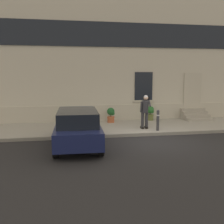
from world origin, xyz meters
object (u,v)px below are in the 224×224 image
(person_on_phone, at_px, (145,110))
(planter_terracotta, at_px, (111,115))
(bollard_near_person, at_px, (158,119))
(planter_cream, at_px, (67,115))
(hatchback_car_navy, at_px, (78,127))
(planter_olive, at_px, (150,113))

(person_on_phone, distance_m, planter_terracotta, 2.57)
(bollard_near_person, height_order, planter_cream, bollard_near_person)
(bollard_near_person, distance_m, person_on_phone, 0.83)
(hatchback_car_navy, relative_size, planter_terracotta, 4.78)
(planter_cream, height_order, planter_olive, same)
(planter_olive, bearing_deg, hatchback_car_navy, -135.13)
(bollard_near_person, distance_m, planter_cream, 5.16)
(person_on_phone, distance_m, planter_olive, 2.70)
(hatchback_car_navy, bearing_deg, planter_terracotta, 63.72)
(hatchback_car_navy, bearing_deg, planter_cream, 95.39)
(planter_terracotta, relative_size, planter_olive, 1.00)
(hatchback_car_navy, relative_size, planter_olive, 4.78)
(hatchback_car_navy, distance_m, planter_terracotta, 4.69)
(planter_cream, relative_size, planter_terracotta, 1.00)
(bollard_near_person, bearing_deg, hatchback_car_navy, -157.59)
(hatchback_car_navy, bearing_deg, person_on_phone, 31.44)
(bollard_near_person, bearing_deg, planter_terracotta, 126.93)
(person_on_phone, height_order, planter_cream, person_on_phone)
(planter_cream, bearing_deg, planter_olive, 2.36)
(bollard_near_person, xyz_separation_m, planter_terracotta, (-1.92, 2.56, -0.11))
(person_on_phone, bearing_deg, planter_cream, 138.37)
(bollard_near_person, relative_size, planter_cream, 1.22)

